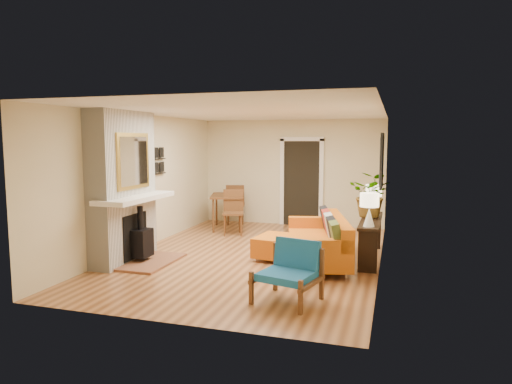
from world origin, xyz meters
TOP-DOWN VIEW (x-y plane):
  - room_shell at (0.60, 2.63)m, footprint 6.50×6.50m
  - fireplace at (-2.00, -1.00)m, footprint 1.09×1.68m
  - sofa at (1.28, -0.08)m, footprint 1.44×2.34m
  - ottoman at (0.55, -0.11)m, footprint 0.91×0.91m
  - blue_chair at (1.17, -2.05)m, footprint 0.91×0.89m
  - dining_table at (-1.26, 2.28)m, footprint 1.16×1.90m
  - console_table at (2.07, 0.34)m, footprint 0.34×1.85m
  - lamp_near at (2.07, -0.38)m, footprint 0.30×0.30m
  - lamp_far at (2.07, 1.06)m, footprint 0.30×0.30m
  - houseplant at (2.06, 0.55)m, footprint 0.91×0.85m

SIDE VIEW (x-z plane):
  - ottoman at x=0.55m, z-range 0.03..0.44m
  - sofa at x=1.28m, z-range -0.05..0.81m
  - blue_chair at x=1.17m, z-range 0.03..0.82m
  - console_table at x=2.07m, z-range 0.21..0.94m
  - dining_table at x=-1.26m, z-range 0.16..1.15m
  - lamp_near at x=2.07m, z-range 0.79..1.33m
  - lamp_far at x=2.07m, z-range 0.79..1.33m
  - houseplant at x=2.06m, z-range 0.73..1.54m
  - room_shell at x=0.60m, z-range -2.01..4.49m
  - fireplace at x=-2.00m, z-range -0.06..2.54m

